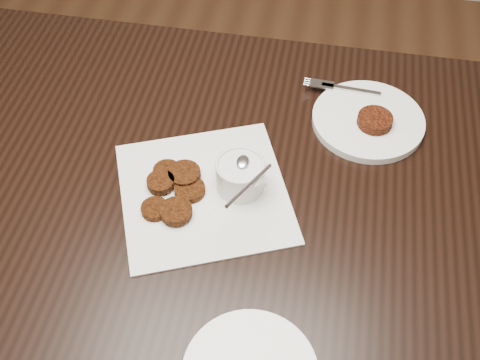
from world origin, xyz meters
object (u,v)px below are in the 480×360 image
napkin (204,193)px  sauce_ramekin (240,164)px  table (223,280)px  plate_with_patty (369,117)px

napkin → sauce_ramekin: size_ratio=2.40×
table → sauce_ramekin: 0.44m
table → napkin: size_ratio=4.59×
napkin → plate_with_patty: bearing=39.5°
sauce_ramekin → plate_with_patty: size_ratio=0.55×
table → sauce_ramekin: size_ratio=10.99×
table → napkin: 0.38m
table → plate_with_patty: 0.51m
table → napkin: napkin is taller
sauce_ramekin → plate_with_patty: bearing=43.1°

